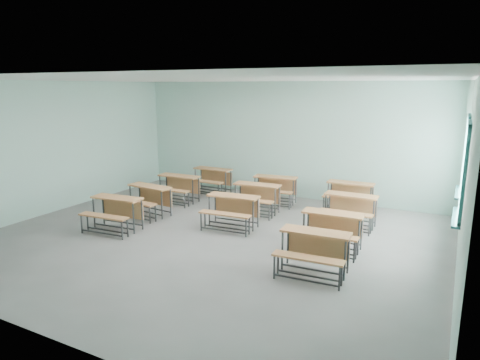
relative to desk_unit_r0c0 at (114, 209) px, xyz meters
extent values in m
cube|color=slate|center=(2.13, 0.53, -0.49)|extent=(9.00, 8.00, 0.02)
cube|color=white|center=(2.13, 0.53, 2.73)|extent=(9.00, 8.00, 0.02)
cube|color=#ABD5C7|center=(2.13, 4.54, 1.12)|extent=(9.00, 0.02, 3.20)
cube|color=#ABD5C7|center=(2.13, -3.48, 1.12)|extent=(9.00, 0.02, 3.20)
cube|color=#ABD5C7|center=(-2.38, 0.53, 1.12)|extent=(0.02, 8.00, 3.20)
cube|color=#ABD5C7|center=(6.64, 0.53, 1.12)|extent=(0.02, 8.00, 3.20)
cube|color=#1A4949|center=(6.60, 3.33, 0.45)|extent=(0.06, 1.20, 0.06)
cube|color=#1A4949|center=(6.60, 3.33, 1.99)|extent=(0.06, 1.20, 0.06)
cube|color=#1A4949|center=(6.60, 2.76, 1.22)|extent=(0.06, 0.06, 1.60)
cube|color=#1A4949|center=(6.60, 3.90, 1.22)|extent=(0.06, 0.06, 1.60)
cube|color=#1A4949|center=(6.60, 3.33, 1.22)|extent=(0.04, 0.04, 1.48)
cube|color=#1A4949|center=(6.60, 3.33, 1.22)|extent=(0.04, 1.08, 0.04)
cube|color=#1A4949|center=(6.56, 3.33, 0.39)|extent=(0.14, 1.28, 0.04)
cube|color=white|center=(6.62, 3.33, 1.22)|extent=(0.01, 1.08, 1.48)
cube|color=#1A4949|center=(6.60, 1.33, 0.45)|extent=(0.06, 1.20, 0.06)
cube|color=#1A4949|center=(6.60, 1.33, 1.99)|extent=(0.06, 1.20, 0.06)
cube|color=#1A4949|center=(6.60, 0.76, 1.22)|extent=(0.06, 0.06, 1.60)
cube|color=#1A4949|center=(6.60, 1.90, 1.22)|extent=(0.06, 0.06, 1.60)
cube|color=#1A4949|center=(6.60, 1.33, 1.22)|extent=(0.04, 0.04, 1.48)
cube|color=#1A4949|center=(6.60, 1.33, 1.22)|extent=(0.04, 1.08, 0.04)
cube|color=#1A4949|center=(6.56, 1.33, 0.39)|extent=(0.14, 1.28, 0.04)
cube|color=white|center=(6.62, 1.33, 1.22)|extent=(0.01, 1.08, 1.48)
cube|color=#AA6B3D|center=(-0.01, 0.10, 0.22)|extent=(1.17, 0.48, 0.04)
cube|color=#AA6B3D|center=(-0.02, 0.28, -0.08)|extent=(1.09, 0.11, 0.39)
cylinder|color=#36393B|center=(-0.52, -0.09, -0.14)|extent=(0.04, 0.04, 0.68)
cylinder|color=#36393B|center=(0.53, 0.00, -0.14)|extent=(0.04, 0.04, 0.68)
cylinder|color=#36393B|center=(-0.54, 0.21, -0.14)|extent=(0.04, 0.04, 0.68)
cylinder|color=#36393B|center=(0.50, 0.30, -0.14)|extent=(0.04, 0.04, 0.68)
cube|color=#36393B|center=(0.00, -0.05, -0.39)|extent=(1.05, 0.12, 0.03)
cube|color=#36393B|center=(-0.02, 0.25, -0.39)|extent=(1.05, 0.12, 0.03)
cube|color=#AA6B3D|center=(0.03, -0.35, -0.07)|extent=(1.16, 0.34, 0.03)
cylinder|color=#36393B|center=(-0.48, -0.49, -0.28)|extent=(0.04, 0.04, 0.40)
cylinder|color=#36393B|center=(0.56, -0.40, -0.28)|extent=(0.04, 0.04, 0.40)
cylinder|color=#36393B|center=(-0.50, -0.31, -0.28)|extent=(0.04, 0.04, 0.40)
cylinder|color=#36393B|center=(0.55, -0.22, -0.28)|extent=(0.04, 0.04, 0.40)
cube|color=#36393B|center=(0.04, -0.44, -0.40)|extent=(1.05, 0.12, 0.03)
cube|color=#36393B|center=(0.02, -0.26, -0.40)|extent=(1.05, 0.12, 0.03)
cube|color=#AA6B3D|center=(4.51, -0.05, 0.22)|extent=(1.17, 0.45, 0.04)
cube|color=#AA6B3D|center=(4.50, 0.13, -0.08)|extent=(1.09, 0.09, 0.39)
cylinder|color=#36393B|center=(3.99, -0.23, -0.14)|extent=(0.04, 0.04, 0.68)
cylinder|color=#36393B|center=(5.04, -0.17, -0.14)|extent=(0.04, 0.04, 0.68)
cylinder|color=#36393B|center=(3.97, 0.07, -0.14)|extent=(0.04, 0.04, 0.68)
cylinder|color=#36393B|center=(5.02, 0.14, -0.14)|extent=(0.04, 0.04, 0.68)
cube|color=#36393B|center=(4.52, -0.20, -0.39)|extent=(1.05, 0.09, 0.03)
cube|color=#36393B|center=(4.50, 0.10, -0.39)|extent=(1.05, 0.09, 0.03)
cube|color=#AA6B3D|center=(4.53, -0.51, -0.07)|extent=(1.16, 0.31, 0.03)
cylinder|color=#36393B|center=(4.02, -0.63, -0.28)|extent=(0.04, 0.04, 0.40)
cylinder|color=#36393B|center=(5.06, -0.56, -0.28)|extent=(0.04, 0.04, 0.40)
cylinder|color=#36393B|center=(4.01, -0.45, -0.28)|extent=(0.04, 0.04, 0.40)
cylinder|color=#36393B|center=(5.05, -0.38, -0.28)|extent=(0.04, 0.04, 0.40)
cube|color=#36393B|center=(4.54, -0.60, -0.40)|extent=(1.05, 0.09, 0.03)
cube|color=#36393B|center=(4.53, -0.42, -0.40)|extent=(1.05, 0.09, 0.03)
cube|color=#AA6B3D|center=(-0.08, 1.29, 0.22)|extent=(1.18, 0.50, 0.04)
cube|color=#AA6B3D|center=(-0.06, 1.47, -0.08)|extent=(1.08, 0.13, 0.39)
cylinder|color=#36393B|center=(-0.62, 1.19, -0.14)|extent=(0.04, 0.04, 0.68)
cylinder|color=#36393B|center=(0.42, 1.09, -0.14)|extent=(0.04, 0.04, 0.68)
cylinder|color=#36393B|center=(-0.59, 1.50, -0.14)|extent=(0.04, 0.04, 0.68)
cylinder|color=#36393B|center=(0.45, 1.39, -0.14)|extent=(0.04, 0.04, 0.68)
cube|color=#36393B|center=(-0.10, 1.14, -0.39)|extent=(1.05, 0.14, 0.03)
cube|color=#36393B|center=(-0.07, 1.45, -0.39)|extent=(1.05, 0.14, 0.03)
cube|color=#AA6B3D|center=(-0.13, 0.84, -0.07)|extent=(1.16, 0.35, 0.03)
cylinder|color=#36393B|center=(-0.66, 0.80, -0.28)|extent=(0.04, 0.04, 0.40)
cylinder|color=#36393B|center=(0.38, 0.69, -0.28)|extent=(0.04, 0.04, 0.40)
cylinder|color=#36393B|center=(-0.64, 0.98, -0.28)|extent=(0.04, 0.04, 0.40)
cylinder|color=#36393B|center=(0.40, 0.87, -0.28)|extent=(0.04, 0.04, 0.40)
cube|color=#36393B|center=(-0.14, 0.75, -0.40)|extent=(1.05, 0.14, 0.03)
cube|color=#36393B|center=(-0.12, 0.93, -0.40)|extent=(1.05, 0.14, 0.03)
cube|color=#AA6B3D|center=(2.16, 1.42, 0.22)|extent=(1.17, 0.47, 0.04)
cube|color=#AA6B3D|center=(2.14, 1.59, -0.08)|extent=(1.09, 0.11, 0.39)
cylinder|color=#36393B|center=(1.65, 1.22, -0.14)|extent=(0.04, 0.04, 0.68)
cylinder|color=#36393B|center=(2.69, 1.31, -0.14)|extent=(0.04, 0.04, 0.68)
cylinder|color=#36393B|center=(1.62, 1.52, -0.14)|extent=(0.04, 0.04, 0.68)
cylinder|color=#36393B|center=(2.67, 1.61, -0.14)|extent=(0.04, 0.04, 0.68)
cube|color=#36393B|center=(2.17, 1.26, -0.39)|extent=(1.05, 0.11, 0.03)
cube|color=#36393B|center=(2.14, 1.57, -0.39)|extent=(1.05, 0.11, 0.03)
cube|color=#AA6B3D|center=(2.19, 0.96, -0.07)|extent=(1.16, 0.33, 0.03)
cylinder|color=#36393B|center=(1.68, 0.83, -0.28)|extent=(0.04, 0.04, 0.40)
cylinder|color=#36393B|center=(2.72, 0.91, -0.28)|extent=(0.04, 0.04, 0.40)
cylinder|color=#36393B|center=(1.66, 1.01, -0.28)|extent=(0.04, 0.04, 0.40)
cylinder|color=#36393B|center=(2.71, 1.09, -0.28)|extent=(0.04, 0.04, 0.40)
cube|color=#36393B|center=(2.20, 0.87, -0.40)|extent=(1.05, 0.11, 0.03)
cube|color=#36393B|center=(2.19, 1.05, -0.40)|extent=(1.05, 0.11, 0.03)
cube|color=#AA6B3D|center=(4.47, 1.14, 0.22)|extent=(1.16, 0.43, 0.04)
cube|color=#AA6B3D|center=(4.46, 1.31, -0.08)|extent=(1.09, 0.07, 0.39)
cylinder|color=#36393B|center=(3.95, 0.96, -0.14)|extent=(0.04, 0.04, 0.68)
cylinder|color=#36393B|center=(5.00, 1.01, -0.14)|extent=(0.04, 0.04, 0.68)
cylinder|color=#36393B|center=(3.94, 1.27, -0.14)|extent=(0.04, 0.04, 0.68)
cylinder|color=#36393B|center=(4.98, 1.31, -0.14)|extent=(0.04, 0.04, 0.68)
cube|color=#36393B|center=(4.47, 0.99, -0.39)|extent=(1.05, 0.07, 0.03)
cube|color=#36393B|center=(4.46, 1.29, -0.39)|extent=(1.05, 0.07, 0.03)
cube|color=#AA6B3D|center=(4.49, 0.68, -0.07)|extent=(1.15, 0.29, 0.03)
cylinder|color=#36393B|center=(3.97, 0.57, -0.28)|extent=(0.04, 0.04, 0.40)
cylinder|color=#36393B|center=(5.01, 0.61, -0.28)|extent=(0.04, 0.04, 0.40)
cylinder|color=#36393B|center=(3.96, 0.75, -0.28)|extent=(0.04, 0.04, 0.40)
cylinder|color=#36393B|center=(5.01, 0.79, -0.28)|extent=(0.04, 0.04, 0.40)
cube|color=#36393B|center=(4.49, 0.59, -0.40)|extent=(1.05, 0.07, 0.03)
cube|color=#36393B|center=(4.48, 0.77, -0.40)|extent=(1.05, 0.07, 0.03)
cube|color=#AA6B3D|center=(-0.18, 2.63, 0.22)|extent=(1.16, 0.42, 0.04)
cube|color=#AA6B3D|center=(-0.19, 2.81, -0.08)|extent=(1.09, 0.05, 0.39)
cylinder|color=#36393B|center=(-0.70, 2.47, -0.14)|extent=(0.04, 0.04, 0.68)
cylinder|color=#36393B|center=(0.35, 2.50, -0.14)|extent=(0.04, 0.04, 0.68)
cylinder|color=#36393B|center=(-0.71, 2.77, -0.14)|extent=(0.04, 0.04, 0.68)
cylinder|color=#36393B|center=(0.34, 2.80, -0.14)|extent=(0.04, 0.04, 0.68)
cube|color=#36393B|center=(-0.18, 2.48, -0.39)|extent=(1.05, 0.06, 0.03)
cube|color=#36393B|center=(-0.18, 2.79, -0.39)|extent=(1.05, 0.06, 0.03)
cube|color=#AA6B3D|center=(-0.17, 2.18, -0.07)|extent=(1.15, 0.27, 0.03)
cylinder|color=#36393B|center=(-0.69, 2.07, -0.28)|extent=(0.04, 0.04, 0.40)
cylinder|color=#36393B|center=(0.36, 2.10, -0.28)|extent=(0.04, 0.04, 0.40)
cylinder|color=#36393B|center=(-0.69, 2.25, -0.28)|extent=(0.04, 0.04, 0.40)
cylinder|color=#36393B|center=(0.36, 2.28, -0.28)|extent=(0.04, 0.04, 0.40)
cube|color=#36393B|center=(-0.16, 2.09, -0.40)|extent=(1.05, 0.06, 0.03)
cube|color=#36393B|center=(-0.17, 2.27, -0.40)|extent=(1.05, 0.06, 0.03)
cube|color=#AA6B3D|center=(2.14, 2.67, 0.22)|extent=(1.17, 0.45, 0.04)
cube|color=#AA6B3D|center=(2.13, 2.85, -0.08)|extent=(1.09, 0.09, 0.39)
cylinder|color=#36393B|center=(1.63, 2.49, -0.14)|extent=(0.04, 0.04, 0.68)
cylinder|color=#36393B|center=(2.67, 2.55, -0.14)|extent=(0.04, 0.04, 0.68)
cylinder|color=#36393B|center=(1.61, 2.79, -0.14)|extent=(0.04, 0.04, 0.68)
cylinder|color=#36393B|center=(2.65, 2.86, -0.14)|extent=(0.04, 0.04, 0.68)
cube|color=#36393B|center=(2.15, 2.52, -0.39)|extent=(1.05, 0.10, 0.03)
cube|color=#36393B|center=(2.13, 2.82, -0.39)|extent=(1.05, 0.10, 0.03)
cube|color=#AA6B3D|center=(2.17, 2.21, -0.07)|extent=(1.16, 0.31, 0.03)
cylinder|color=#36393B|center=(1.65, 2.09, -0.28)|extent=(0.04, 0.04, 0.40)
cylinder|color=#36393B|center=(2.70, 2.16, -0.28)|extent=(0.04, 0.04, 0.40)
cylinder|color=#36393B|center=(1.64, 2.27, -0.28)|extent=(0.04, 0.04, 0.40)
cylinder|color=#36393B|center=(2.69, 2.34, -0.28)|extent=(0.04, 0.04, 0.40)
cube|color=#36393B|center=(2.18, 2.12, -0.40)|extent=(1.05, 0.10, 0.03)
cube|color=#36393B|center=(2.16, 2.31, -0.40)|extent=(1.05, 0.10, 0.03)
cube|color=#AA6B3D|center=(4.44, 2.69, 0.22)|extent=(1.15, 0.39, 0.04)
cube|color=#AA6B3D|center=(4.44, 2.87, -0.08)|extent=(1.09, 0.02, 0.39)
cylinder|color=#36393B|center=(3.92, 2.54, -0.14)|extent=(0.03, 0.03, 0.68)
cylinder|color=#36393B|center=(4.97, 2.54, -0.14)|extent=(0.03, 0.03, 0.68)
cylinder|color=#36393B|center=(3.92, 2.84, -0.14)|extent=(0.03, 0.03, 0.68)
cylinder|color=#36393B|center=(4.97, 2.85, -0.14)|extent=(0.03, 0.03, 0.68)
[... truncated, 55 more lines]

